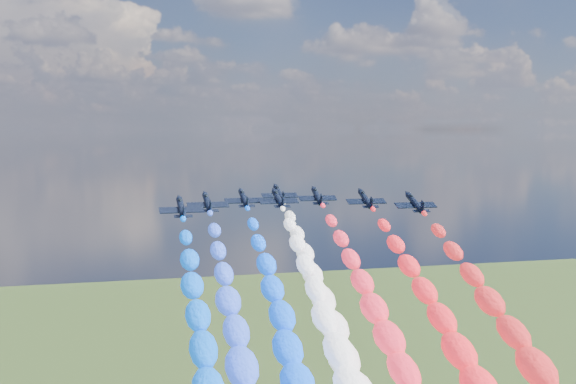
{
  "coord_description": "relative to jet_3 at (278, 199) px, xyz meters",
  "views": [
    {
      "loc": [
        -34.72,
        -145.89,
        120.11
      ],
      "look_at": [
        0.0,
        4.0,
        105.89
      ],
      "focal_mm": 42.21,
      "sensor_mm": 36.0,
      "label": 1
    }
  ],
  "objects": [
    {
      "name": "jet_4",
      "position": [
        3.09,
        13.11,
        0.0
      ],
      "size": [
        9.39,
        12.68,
        6.63
      ],
      "primitive_type": null,
      "rotation": [
        0.34,
        0.0,
        0.02
      ],
      "color": "black"
    },
    {
      "name": "trail_3",
      "position": [
        0.0,
        -51.06,
        -25.36
      ],
      "size": [
        7.07,
        99.34,
        54.35
      ],
      "primitive_type": null,
      "color": "white"
    },
    {
      "name": "jet_2",
      "position": [
        -7.73,
        2.65,
        0.0
      ],
      "size": [
        9.35,
        12.65,
        6.63
      ],
      "primitive_type": null,
      "rotation": [
        0.34,
        0.0,
        0.01
      ],
      "color": "black"
    },
    {
      "name": "jet_0",
      "position": [
        -23.49,
        -12.65,
        0.0
      ],
      "size": [
        9.58,
        12.81,
        6.63
      ],
      "primitive_type": null,
      "rotation": [
        0.34,
        0.0,
        0.03
      ],
      "color": "black"
    },
    {
      "name": "jet_5",
      "position": [
        10.67,
        4.18,
        0.0
      ],
      "size": [
        9.84,
        13.0,
        6.63
      ],
      "primitive_type": null,
      "rotation": [
        0.34,
        0.0,
        -0.05
      ],
      "color": "black"
    },
    {
      "name": "trail_2",
      "position": [
        -7.73,
        -48.42,
        -25.36
      ],
      "size": [
        7.07,
        99.34,
        54.35
      ],
      "primitive_type": null,
      "color": "#094CF6"
    },
    {
      "name": "trail_6",
      "position": [
        19.77,
        -56.4,
        -25.36
      ],
      "size": [
        7.07,
        99.34,
        54.35
      ],
      "primitive_type": null,
      "color": "red"
    },
    {
      "name": "jet_3",
      "position": [
        0.0,
        0.0,
        0.0
      ],
      "size": [
        9.55,
        12.79,
        6.63
      ],
      "primitive_type": null,
      "rotation": [
        0.34,
        0.0,
        0.03
      ],
      "color": "black"
    },
    {
      "name": "jet_7",
      "position": [
        27.73,
        -15.37,
        0.0
      ],
      "size": [
        9.58,
        12.81,
        6.63
      ],
      "primitive_type": null,
      "rotation": [
        0.34,
        0.0,
        -0.03
      ],
      "color": "black"
    },
    {
      "name": "trail_5",
      "position": [
        10.67,
        -46.88,
        -25.36
      ],
      "size": [
        7.07,
        99.34,
        54.35
      ],
      "primitive_type": null,
      "color": "#FA253C"
    },
    {
      "name": "trail_4",
      "position": [
        3.09,
        -37.95,
        -25.36
      ],
      "size": [
        7.07,
        99.34,
        54.35
      ],
      "primitive_type": null,
      "color": "white"
    },
    {
      "name": "jet_6",
      "position": [
        19.77,
        -5.34,
        0.0
      ],
      "size": [
        9.63,
        12.85,
        6.63
      ],
      "primitive_type": null,
      "rotation": [
        0.34,
        0.0,
        -0.04
      ],
      "color": "black"
    },
    {
      "name": "jet_1",
      "position": [
        -17.1,
        -4.48,
        0.0
      ],
      "size": [
        9.54,
        12.78,
        6.63
      ],
      "primitive_type": null,
      "rotation": [
        0.34,
        0.0,
        0.03
      ],
      "color": "black"
    }
  ]
}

